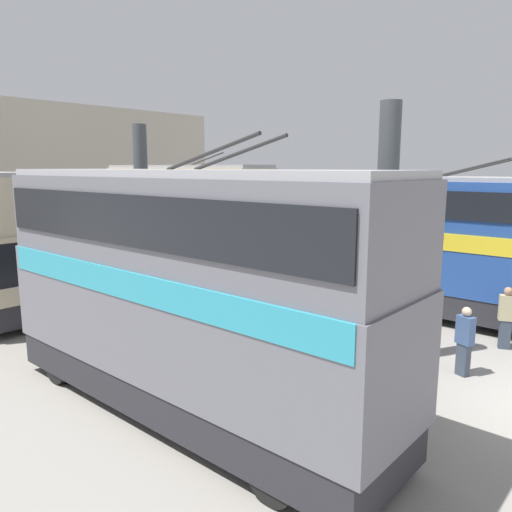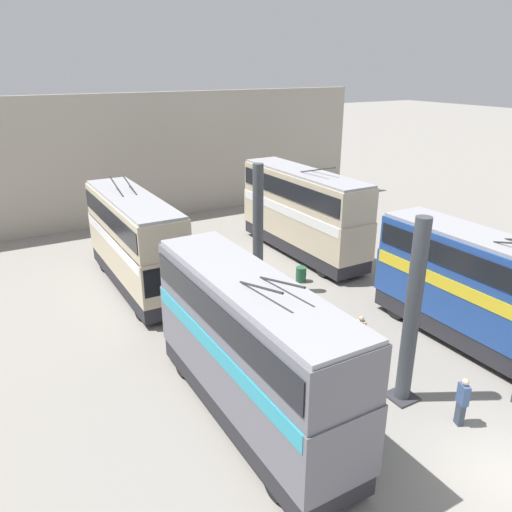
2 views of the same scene
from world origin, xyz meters
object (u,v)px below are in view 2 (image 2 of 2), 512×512
(person_by_right_row, at_px, (295,375))
(bus_right_far, at_px, (134,237))
(person_aisle_foreground, at_px, (462,400))
(oil_drum, at_px, (301,274))
(bus_left_far, at_px, (303,208))
(bus_left_near, at_px, (488,288))
(bus_right_near, at_px, (250,342))
(person_aisle_midway, at_px, (360,333))

(person_by_right_row, bearing_deg, bus_right_far, -153.64)
(bus_right_far, bearing_deg, person_aisle_foreground, -159.95)
(oil_drum, bearing_deg, bus_left_far, -35.07)
(bus_left_near, height_order, bus_right_far, bus_right_far)
(bus_left_near, bearing_deg, person_aisle_foreground, 121.47)
(bus_right_near, distance_m, person_by_right_row, 2.80)
(bus_right_far, relative_size, person_aisle_midway, 5.89)
(bus_left_near, xyz_separation_m, oil_drum, (9.47, 2.51, -2.37))
(bus_left_far, bearing_deg, oil_drum, 144.93)
(bus_right_near, height_order, person_by_right_row, bus_right_near)
(bus_left_far, relative_size, oil_drum, 12.36)
(bus_left_far, distance_m, person_aisle_midway, 11.89)
(bus_right_near, height_order, person_aisle_midway, bus_right_near)
(bus_right_near, bearing_deg, person_aisle_midway, -77.50)
(bus_right_far, xyz_separation_m, person_aisle_foreground, (-16.10, -5.88, -1.91))
(person_by_right_row, bearing_deg, bus_right_near, -68.01)
(bus_left_near, relative_size, person_by_right_row, 5.88)
(bus_right_far, bearing_deg, oil_drum, -115.18)
(person_aisle_midway, bearing_deg, bus_left_far, -150.95)
(person_aisle_midway, relative_size, person_by_right_row, 0.96)
(person_aisle_foreground, bearing_deg, person_aisle_midway, -70.65)
(person_aisle_foreground, bearing_deg, bus_right_far, -49.34)
(bus_left_far, height_order, bus_right_far, bus_left_far)
(bus_right_far, relative_size, person_by_right_row, 5.68)
(bus_left_near, relative_size, person_aisle_foreground, 5.72)
(bus_right_far, relative_size, person_aisle_foreground, 5.52)
(bus_right_far, distance_m, oil_drum, 9.20)
(bus_left_far, xyz_separation_m, person_by_right_row, (-11.94, 8.59, -2.10))
(bus_right_near, distance_m, bus_right_far, 12.29)
(person_aisle_midway, bearing_deg, bus_left_near, 115.30)
(bus_left_near, bearing_deg, person_by_right_row, 82.58)
(bus_left_near, xyz_separation_m, person_by_right_row, (1.12, 8.59, -1.87))
(bus_right_near, relative_size, person_aisle_foreground, 5.47)
(bus_left_near, bearing_deg, person_aisle_midway, 63.34)
(bus_right_far, xyz_separation_m, oil_drum, (-3.77, -8.02, -2.44))
(bus_left_far, bearing_deg, person_aisle_midway, 157.10)
(bus_right_near, bearing_deg, oil_drum, -43.29)
(person_aisle_foreground, bearing_deg, person_by_right_row, -24.72)
(bus_right_far, height_order, oil_drum, bus_right_far)
(bus_left_near, height_order, bus_left_far, bus_left_far)
(bus_left_far, xyz_separation_m, bus_right_far, (0.19, 10.54, -0.15))
(person_aisle_foreground, xyz_separation_m, person_aisle_midway, (5.14, -0.11, -0.07))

